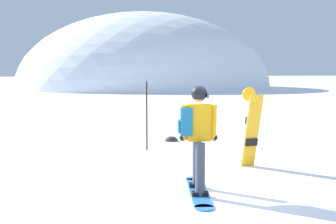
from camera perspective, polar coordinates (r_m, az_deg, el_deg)
name	(u,v)px	position (r m, az deg, el deg)	size (l,w,h in m)	color
ground_plane	(228,188)	(6.95, 8.37, -10.52)	(300.00, 300.00, 0.00)	white
ridge_peak_main	(146,88)	(48.55, -3.14, 3.41)	(29.41, 26.47, 17.43)	white
snowboarder_main	(197,136)	(6.48, 4.04, -3.33)	(0.67, 1.80, 1.71)	blue
spare_snowboard	(252,127)	(8.33, 11.58, -2.10)	(0.28, 0.41, 1.62)	orange
piste_marker_near	(147,110)	(10.00, -2.99, 0.30)	(0.20, 0.20, 1.73)	black
rock_dark	(171,141)	(11.40, 0.47, -4.07)	(0.37, 0.31, 0.26)	#383333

